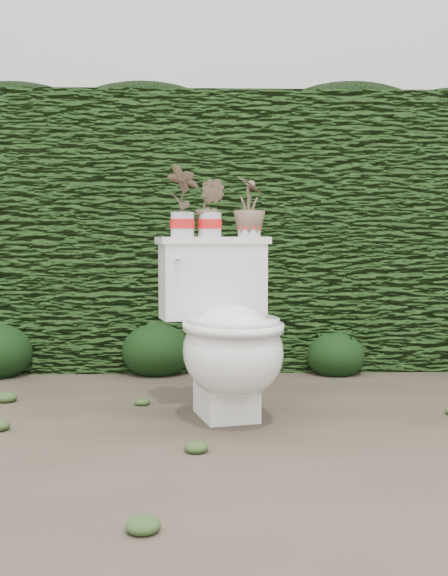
{
  "coord_description": "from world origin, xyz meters",
  "views": [
    {
      "loc": [
        -0.31,
        -2.96,
        0.77
      ],
      "look_at": [
        -0.2,
        0.22,
        0.55
      ],
      "focal_mm": 45.0,
      "sensor_mm": 36.0,
      "label": 1
    }
  ],
  "objects_px": {
    "potted_plant_right": "(249,208)",
    "toilet": "(227,336)",
    "potted_plant_center": "(210,210)",
    "potted_plant_left": "(182,203)"
  },
  "relations": [
    {
      "from": "toilet",
      "to": "potted_plant_center",
      "type": "height_order",
      "value": "potted_plant_center"
    },
    {
      "from": "potted_plant_right",
      "to": "toilet",
      "type": "bearing_deg",
      "value": 156.5
    },
    {
      "from": "toilet",
      "to": "potted_plant_center",
      "type": "xyz_separation_m",
      "value": [
        -0.07,
        0.23,
        0.54
      ]
    },
    {
      "from": "potted_plant_left",
      "to": "potted_plant_center",
      "type": "xyz_separation_m",
      "value": [
        0.12,
        0.03,
        -0.03
      ]
    },
    {
      "from": "toilet",
      "to": "potted_plant_left",
      "type": "height_order",
      "value": "potted_plant_left"
    },
    {
      "from": "toilet",
      "to": "potted_plant_left",
      "type": "xyz_separation_m",
      "value": [
        -0.19,
        0.2,
        0.57
      ]
    },
    {
      "from": "potted_plant_center",
      "to": "potted_plant_left",
      "type": "bearing_deg",
      "value": -147.52
    },
    {
      "from": "potted_plant_center",
      "to": "potted_plant_right",
      "type": "height_order",
      "value": "potted_plant_right"
    },
    {
      "from": "potted_plant_center",
      "to": "potted_plant_right",
      "type": "xyz_separation_m",
      "value": [
        0.18,
        0.04,
        0.01
      ]
    },
    {
      "from": "potted_plant_left",
      "to": "potted_plant_right",
      "type": "distance_m",
      "value": 0.31
    }
  ]
}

